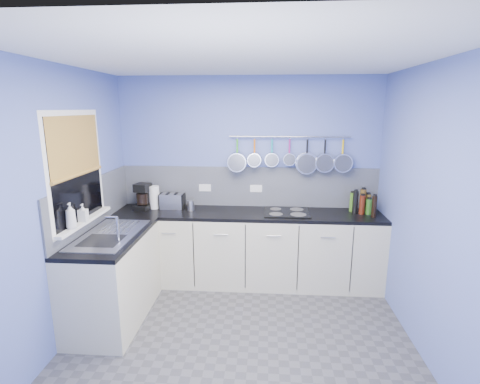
# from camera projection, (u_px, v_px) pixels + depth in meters

# --- Properties ---
(floor) EXTENTS (3.20, 3.00, 0.02)m
(floor) POSITION_uv_depth(u_px,v_px,m) (239.00, 341.00, 3.39)
(floor) COLOR #47474C
(floor) RESTS_ON ground
(ceiling) EXTENTS (3.20, 3.00, 0.02)m
(ceiling) POSITION_uv_depth(u_px,v_px,m) (239.00, 56.00, 2.82)
(ceiling) COLOR white
(ceiling) RESTS_ON ground
(wall_back) EXTENTS (3.20, 0.02, 2.50)m
(wall_back) POSITION_uv_depth(u_px,v_px,m) (248.00, 179.00, 4.57)
(wall_back) COLOR #5666B3
(wall_back) RESTS_ON ground
(wall_front) EXTENTS (3.20, 0.02, 2.50)m
(wall_front) POSITION_uv_depth(u_px,v_px,m) (215.00, 304.00, 1.64)
(wall_front) COLOR #5666B3
(wall_front) RESTS_ON ground
(wall_left) EXTENTS (0.02, 3.00, 2.50)m
(wall_left) POSITION_uv_depth(u_px,v_px,m) (59.00, 208.00, 3.22)
(wall_left) COLOR #5666B3
(wall_left) RESTS_ON ground
(wall_right) EXTENTS (0.02, 3.00, 2.50)m
(wall_right) POSITION_uv_depth(u_px,v_px,m) (434.00, 216.00, 2.99)
(wall_right) COLOR #5666B3
(wall_right) RESTS_ON ground
(backsplash_back) EXTENTS (3.20, 0.02, 0.50)m
(backsplash_back) POSITION_uv_depth(u_px,v_px,m) (248.00, 187.00, 4.57)
(backsplash_back) COLOR slate
(backsplash_back) RESTS_ON wall_back
(backsplash_left) EXTENTS (0.02, 1.80, 0.50)m
(backsplash_left) POSITION_uv_depth(u_px,v_px,m) (94.00, 202.00, 3.82)
(backsplash_left) COLOR slate
(backsplash_left) RESTS_ON wall_left
(cabinet_run_back) EXTENTS (3.20, 0.60, 0.86)m
(cabinet_run_back) POSITION_uv_depth(u_px,v_px,m) (247.00, 249.00, 4.46)
(cabinet_run_back) COLOR beige
(cabinet_run_back) RESTS_ON ground
(worktop_back) EXTENTS (3.20, 0.60, 0.04)m
(worktop_back) POSITION_uv_depth(u_px,v_px,m) (247.00, 214.00, 4.36)
(worktop_back) COLOR black
(worktop_back) RESTS_ON cabinet_run_back
(cabinet_run_left) EXTENTS (0.60, 1.20, 0.86)m
(cabinet_run_left) POSITION_uv_depth(u_px,v_px,m) (114.00, 279.00, 3.67)
(cabinet_run_left) COLOR beige
(cabinet_run_left) RESTS_ON ground
(worktop_left) EXTENTS (0.60, 1.20, 0.04)m
(worktop_left) POSITION_uv_depth(u_px,v_px,m) (110.00, 237.00, 3.57)
(worktop_left) COLOR black
(worktop_left) RESTS_ON cabinet_run_left
(window_frame) EXTENTS (0.01, 1.00, 1.10)m
(window_frame) POSITION_uv_depth(u_px,v_px,m) (76.00, 169.00, 3.44)
(window_frame) COLOR white
(window_frame) RESTS_ON wall_left
(window_glass) EXTENTS (0.01, 0.90, 1.00)m
(window_glass) POSITION_uv_depth(u_px,v_px,m) (77.00, 169.00, 3.44)
(window_glass) COLOR black
(window_glass) RESTS_ON wall_left
(bamboo_blind) EXTENTS (0.01, 0.90, 0.55)m
(bamboo_blind) POSITION_uv_depth(u_px,v_px,m) (75.00, 145.00, 3.39)
(bamboo_blind) COLOR #AE8938
(bamboo_blind) RESTS_ON wall_left
(window_sill) EXTENTS (0.10, 0.98, 0.03)m
(window_sill) POSITION_uv_depth(u_px,v_px,m) (84.00, 221.00, 3.56)
(window_sill) COLOR white
(window_sill) RESTS_ON wall_left
(sink_unit) EXTENTS (0.50, 0.95, 0.01)m
(sink_unit) POSITION_uv_depth(u_px,v_px,m) (110.00, 234.00, 3.57)
(sink_unit) COLOR silver
(sink_unit) RESTS_ON worktop_left
(mixer_tap) EXTENTS (0.12, 0.08, 0.26)m
(mixer_tap) POSITION_uv_depth(u_px,v_px,m) (118.00, 229.00, 3.35)
(mixer_tap) COLOR silver
(mixer_tap) RESTS_ON worktop_left
(socket_left) EXTENTS (0.15, 0.01, 0.09)m
(socket_left) POSITION_uv_depth(u_px,v_px,m) (205.00, 188.00, 4.61)
(socket_left) COLOR white
(socket_left) RESTS_ON backsplash_back
(socket_right) EXTENTS (0.15, 0.01, 0.09)m
(socket_right) POSITION_uv_depth(u_px,v_px,m) (256.00, 189.00, 4.56)
(socket_right) COLOR white
(socket_right) RESTS_ON backsplash_back
(pot_rail) EXTENTS (1.45, 0.02, 0.02)m
(pot_rail) POSITION_uv_depth(u_px,v_px,m) (290.00, 137.00, 4.36)
(pot_rail) COLOR silver
(pot_rail) RESTS_ON wall_back
(soap_bottle_a) EXTENTS (0.11, 0.11, 0.24)m
(soap_bottle_a) POSITION_uv_depth(u_px,v_px,m) (71.00, 216.00, 3.27)
(soap_bottle_a) COLOR white
(soap_bottle_a) RESTS_ON window_sill
(soap_bottle_b) EXTENTS (0.08, 0.08, 0.17)m
(soap_bottle_b) POSITION_uv_depth(u_px,v_px,m) (83.00, 213.00, 3.49)
(soap_bottle_b) COLOR white
(soap_bottle_b) RESTS_ON window_sill
(paper_towel) EXTENTS (0.15, 0.15, 0.28)m
(paper_towel) POSITION_uv_depth(u_px,v_px,m) (154.00, 197.00, 4.49)
(paper_towel) COLOR white
(paper_towel) RESTS_ON worktop_back
(coffee_maker) EXTENTS (0.22, 0.24, 0.32)m
(coffee_maker) POSITION_uv_depth(u_px,v_px,m) (143.00, 197.00, 4.44)
(coffee_maker) COLOR black
(coffee_maker) RESTS_ON worktop_back
(toaster) EXTENTS (0.29, 0.17, 0.18)m
(toaster) POSITION_uv_depth(u_px,v_px,m) (172.00, 201.00, 4.50)
(toaster) COLOR silver
(toaster) RESTS_ON worktop_back
(canister) EXTENTS (0.11, 0.11, 0.12)m
(canister) POSITION_uv_depth(u_px,v_px,m) (191.00, 206.00, 4.41)
(canister) COLOR silver
(canister) RESTS_ON worktop_back
(hob) EXTENTS (0.53, 0.47, 0.01)m
(hob) POSITION_uv_depth(u_px,v_px,m) (287.00, 212.00, 4.32)
(hob) COLOR black
(hob) RESTS_ON worktop_back
(pan_0) EXTENTS (0.24, 0.11, 0.43)m
(pan_0) POSITION_uv_depth(u_px,v_px,m) (237.00, 154.00, 4.44)
(pan_0) COLOR silver
(pan_0) RESTS_ON pot_rail
(pan_1) EXTENTS (0.17, 0.12, 0.36)m
(pan_1) POSITION_uv_depth(u_px,v_px,m) (254.00, 152.00, 4.42)
(pan_1) COLOR silver
(pan_1) RESTS_ON pot_rail
(pan_2) EXTENTS (0.17, 0.08, 0.36)m
(pan_2) POSITION_uv_depth(u_px,v_px,m) (272.00, 152.00, 4.41)
(pan_2) COLOR silver
(pan_2) RESTS_ON pot_rail
(pan_3) EXTENTS (0.15, 0.09, 0.34)m
(pan_3) POSITION_uv_depth(u_px,v_px,m) (289.00, 151.00, 4.39)
(pan_3) COLOR silver
(pan_3) RESTS_ON pot_rail
(pan_4) EXTENTS (0.26, 0.07, 0.45)m
(pan_4) POSITION_uv_depth(u_px,v_px,m) (307.00, 156.00, 4.39)
(pan_4) COLOR silver
(pan_4) RESTS_ON pot_rail
(pan_5) EXTENTS (0.23, 0.08, 0.42)m
(pan_5) POSITION_uv_depth(u_px,v_px,m) (325.00, 155.00, 4.37)
(pan_5) COLOR silver
(pan_5) RESTS_ON pot_rail
(pan_6) EXTENTS (0.23, 0.10, 0.42)m
(pan_6) POSITION_uv_depth(u_px,v_px,m) (343.00, 155.00, 4.35)
(pan_6) COLOR silver
(pan_6) RESTS_ON pot_rail
(condiment_0) EXTENTS (0.07, 0.07, 0.21)m
(condiment_0) POSITION_uv_depth(u_px,v_px,m) (368.00, 203.00, 4.35)
(condiment_0) COLOR brown
(condiment_0) RESTS_ON worktop_back
(condiment_1) EXTENTS (0.07, 0.07, 0.28)m
(condiment_1) POSITION_uv_depth(u_px,v_px,m) (363.00, 201.00, 4.33)
(condiment_1) COLOR brown
(condiment_1) RESTS_ON worktop_back
(condiment_2) EXTENTS (0.05, 0.05, 0.23)m
(condiment_2) POSITION_uv_depth(u_px,v_px,m) (352.00, 202.00, 4.36)
(condiment_2) COLOR #3F721E
(condiment_2) RESTS_ON worktop_back
(condiment_3) EXTENTS (0.07, 0.07, 0.18)m
(condiment_3) POSITION_uv_depth(u_px,v_px,m) (369.00, 207.00, 4.25)
(condiment_3) COLOR #265919
(condiment_3) RESTS_ON worktop_back
(condiment_4) EXTENTS (0.07, 0.07, 0.22)m
(condiment_4) POSITION_uv_depth(u_px,v_px,m) (362.00, 205.00, 4.25)
(condiment_4) COLOR #4C190C
(condiment_4) RESTS_ON worktop_back
(condiment_5) EXTENTS (0.06, 0.06, 0.27)m
(condiment_5) POSITION_uv_depth(u_px,v_px,m) (355.00, 202.00, 4.27)
(condiment_5) COLOR black
(condiment_5) RESTS_ON worktop_back
(condiment_6) EXTENTS (0.06, 0.06, 0.25)m
(condiment_6) POSITION_uv_depth(u_px,v_px,m) (374.00, 207.00, 4.13)
(condiment_6) COLOR black
(condiment_6) RESTS_ON worktop_back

